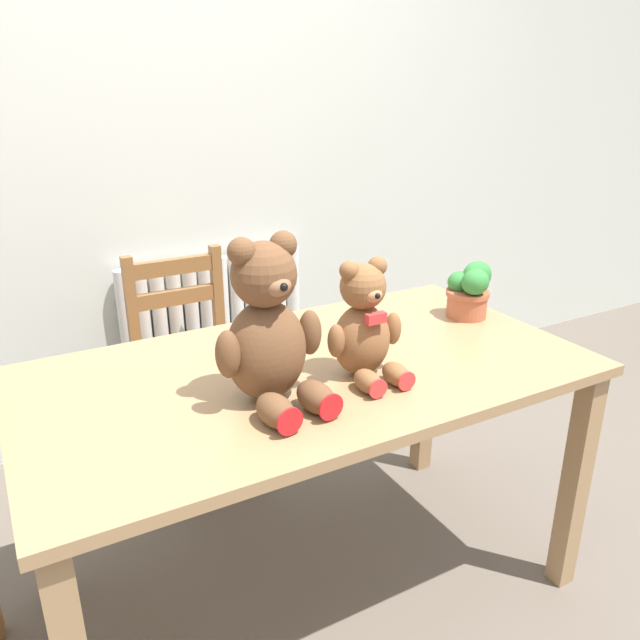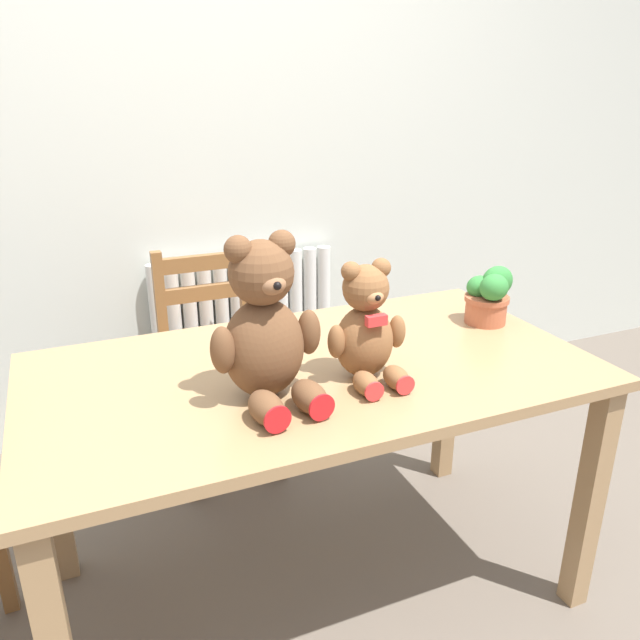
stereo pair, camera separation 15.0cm
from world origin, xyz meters
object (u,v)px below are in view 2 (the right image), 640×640
Objects in this scene: teddy_bear_right at (366,329)px; teddy_bear_left at (266,330)px; wooden_chair_behind at (216,360)px; potted_plant at (489,296)px.

teddy_bear_left is at bearing 0.96° from teddy_bear_right.
wooden_chair_behind is 1.09m from potted_plant.
potted_plant is at bearing 133.82° from wooden_chair_behind.
teddy_bear_left is (-0.09, -0.93, 0.49)m from wooden_chair_behind.
teddy_bear_left is at bearing 84.63° from wooden_chair_behind.
teddy_bear_left is 1.30× the size of teddy_bear_right.
wooden_chair_behind is 1.04m from teddy_bear_right.
teddy_bear_left reaches higher than potted_plant.
wooden_chair_behind is 1.05m from teddy_bear_left.
potted_plant reaches higher than wooden_chair_behind.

